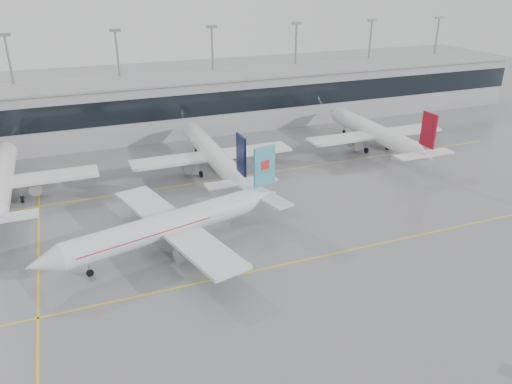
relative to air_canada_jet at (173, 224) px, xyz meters
name	(u,v)px	position (x,y,z in m)	size (l,w,h in m)	color
ground	(290,263)	(12.92, -9.25, -3.59)	(320.00, 320.00, 0.00)	slate
taxi_line_main	(290,263)	(12.92, -9.25, -3.58)	(120.00, 0.25, 0.01)	yellow
taxi_line_north	(219,180)	(12.92, 20.75, -3.58)	(120.00, 0.25, 0.01)	yellow
taxi_line_cross	(39,251)	(-17.08, 5.75, -3.58)	(0.25, 60.00, 0.01)	yellow
terminal	(176,106)	(12.92, 52.75, 2.41)	(180.00, 15.00, 12.00)	#9A9A9E
terminal_glass	(183,107)	(12.92, 45.20, 3.91)	(180.00, 0.20, 5.00)	black
terminal_roof	(174,78)	(12.92, 52.75, 8.61)	(182.00, 16.00, 0.40)	gray
light_masts	(168,69)	(12.92, 58.75, 9.76)	(156.40, 1.00, 22.60)	gray
air_canada_jet	(173,224)	(0.00, 0.00, 0.00)	(35.75, 28.98, 11.32)	silver
parked_jet_b	(1,181)	(-22.08, 24.44, 0.13)	(29.64, 36.96, 11.72)	white
parked_jet_c	(212,154)	(12.92, 24.44, 0.13)	(29.64, 36.96, 11.72)	white
parked_jet_d	(375,133)	(47.92, 24.44, 0.13)	(29.64, 36.96, 11.72)	white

